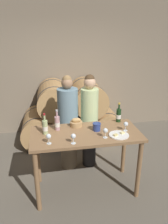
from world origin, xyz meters
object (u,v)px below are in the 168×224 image
(bread_basket, at_px, (76,123))
(wine_glass_right, at_px, (126,124))
(blue_crock, at_px, (97,126))
(tasting_table, at_px, (86,142))
(wine_bottle_rose, at_px, (57,123))
(person_right, at_px, (89,121))
(wine_glass_center, at_px, (105,131))
(wine_glass_left, at_px, (73,137))
(person_left, at_px, (68,123))
(wine_glass_far_left, at_px, (49,137))
(cheese_plate, at_px, (119,135))
(wine_bottle_white, at_px, (45,127))
(wine_bottle_red, at_px, (119,115))

(bread_basket, bearing_deg, wine_glass_right, -23.04)
(blue_crock, bearing_deg, wine_glass_right, -11.96)
(tasting_table, bearing_deg, wine_glass_right, -3.83)
(wine_bottle_rose, distance_m, bread_basket, 0.29)
(person_right, bearing_deg, wine_glass_center, -87.12)
(wine_glass_left, bearing_deg, person_left, 87.73)
(wine_glass_far_left, xyz_separation_m, wine_glass_center, (0.73, 0.03, 0.00))
(cheese_plate, bearing_deg, wine_bottle_white, 166.39)
(blue_crock, bearing_deg, wine_bottle_rose, 167.54)
(wine_bottle_rose, relative_size, wine_glass_center, 2.24)
(blue_crock, bearing_deg, bread_basket, 143.08)
(tasting_table, xyz_separation_m, wine_bottle_white, (-0.54, 0.07, 0.24))
(person_right, height_order, wine_glass_right, person_right)
(wine_bottle_red, bearing_deg, person_left, 154.98)
(person_left, distance_m, blue_crock, 0.69)
(wine_bottle_white, relative_size, bread_basket, 1.62)
(person_right, height_order, wine_glass_center, person_right)
(wine_bottle_red, xyz_separation_m, bread_basket, (-0.65, -0.04, -0.06))
(blue_crock, distance_m, wine_glass_right, 0.40)
(wine_glass_center, bearing_deg, blue_crock, 104.76)
(wine_bottle_white, xyz_separation_m, wine_glass_center, (0.76, -0.26, -0.00))
(bread_basket, bearing_deg, wine_glass_center, -53.12)
(wine_bottle_white, distance_m, wine_glass_center, 0.81)
(wine_bottle_white, xyz_separation_m, wine_bottle_rose, (0.17, 0.09, 0.00))
(wine_bottle_red, distance_m, wine_glass_right, 0.32)
(blue_crock, xyz_separation_m, wine_glass_center, (0.06, -0.23, 0.04))
(person_right, relative_size, blue_crock, 13.81)
(tasting_table, bearing_deg, wine_glass_center, -39.79)
(wine_bottle_red, bearing_deg, person_right, 137.85)
(wine_bottle_red, distance_m, cheese_plate, 0.48)
(wine_bottle_white, distance_m, wine_glass_far_left, 0.28)
(wine_bottle_white, relative_size, blue_crock, 2.53)
(tasting_table, relative_size, cheese_plate, 5.62)
(wine_glass_center, bearing_deg, person_right, 92.88)
(wine_bottle_rose, xyz_separation_m, bread_basket, (0.28, 0.08, -0.05))
(bread_basket, bearing_deg, wine_bottle_rose, -164.85)
(wine_bottle_red, relative_size, wine_glass_right, 2.28)
(wine_bottle_red, distance_m, wine_glass_far_left, 1.17)
(person_right, bearing_deg, wine_bottle_red, -42.15)
(tasting_table, relative_size, person_right, 0.93)
(wine_bottle_rose, bearing_deg, wine_bottle_red, 7.22)
(wine_bottle_red, xyz_separation_m, wine_glass_left, (-0.77, -0.54, -0.01))
(tasting_table, xyz_separation_m, wine_glass_far_left, (-0.51, -0.21, 0.24))
(person_right, relative_size, wine_glass_far_left, 12.06)
(blue_crock, relative_size, wine_glass_center, 0.87)
(cheese_plate, xyz_separation_m, wine_glass_left, (-0.62, -0.10, 0.09))
(wine_glass_right, bearing_deg, wine_bottle_rose, 167.75)
(wine_bottle_rose, xyz_separation_m, wine_glass_left, (0.17, -0.43, -0.01))
(wine_bottle_rose, distance_m, wine_glass_right, 0.95)
(person_left, xyz_separation_m, cheese_plate, (0.59, -0.78, 0.13))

